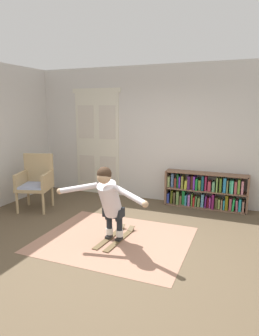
# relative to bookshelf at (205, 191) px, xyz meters

# --- Properties ---
(ground_plane) EXTENTS (7.20, 7.20, 0.00)m
(ground_plane) POSITION_rel_bookshelf_xyz_m (-0.98, -2.39, -0.34)
(ground_plane) COLOR brown
(back_wall) EXTENTS (6.00, 0.10, 2.90)m
(back_wall) POSITION_rel_bookshelf_xyz_m (-0.98, 0.21, 1.11)
(back_wall) COLOR beige
(back_wall) RESTS_ON ground
(double_door) EXTENTS (1.22, 0.05, 2.45)m
(double_door) POSITION_rel_bookshelf_xyz_m (-2.54, 0.15, 0.89)
(double_door) COLOR beige
(double_door) RESTS_ON ground
(rug) EXTENTS (2.27, 1.86, 0.01)m
(rug) POSITION_rel_bookshelf_xyz_m (-1.08, -2.08, -0.34)
(rug) COLOR #9E715B
(rug) RESTS_ON ground
(bookshelf) EXTENTS (1.65, 0.30, 0.73)m
(bookshelf) POSITION_rel_bookshelf_xyz_m (0.00, 0.00, 0.00)
(bookshelf) COLOR brown
(bookshelf) RESTS_ON ground
(wicker_chair) EXTENTS (0.75, 0.75, 1.10)m
(wicker_chair) POSITION_rel_bookshelf_xyz_m (-3.17, -1.32, 0.24)
(wicker_chair) COLOR tan
(wicker_chair) RESTS_ON ground
(skis_pair) EXTENTS (0.33, 0.92, 0.07)m
(skis_pair) POSITION_rel_bookshelf_xyz_m (-1.08, -2.04, -0.32)
(skis_pair) COLOR brown
(skis_pair) RESTS_ON rug
(person_skier) EXTENTS (1.46, 0.63, 1.14)m
(person_skier) POSITION_rel_bookshelf_xyz_m (-1.09, -2.23, 0.38)
(person_skier) COLOR white
(person_skier) RESTS_ON skis_pair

